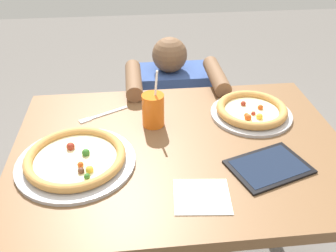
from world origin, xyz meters
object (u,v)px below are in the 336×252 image
pizza_far (251,111)px  diner_seated (170,126)px  drink_cup_colored (153,110)px  pizza_near (76,159)px  fork (102,115)px  tablet (269,167)px

pizza_far → diner_seated: size_ratio=0.35×
pizza_far → drink_cup_colored: drink_cup_colored is taller
pizza_near → drink_cup_colored: size_ratio=1.74×
drink_cup_colored → diner_seated: bearing=77.2°
pizza_near → fork: bearing=76.7°
drink_cup_colored → diner_seated: 0.69m
pizza_near → diner_seated: (0.38, 0.73, -0.38)m
pizza_near → fork: (0.07, 0.29, -0.02)m
pizza_near → fork: pizza_near is taller
pizza_near → diner_seated: size_ratio=0.43×
pizza_far → tablet: 0.31m
tablet → diner_seated: 0.92m
drink_cup_colored → tablet: 0.45m
pizza_far → drink_cup_colored: bearing=-176.6°
fork → diner_seated: size_ratio=0.21×
pizza_far → diner_seated: diner_seated is taller
drink_cup_colored → fork: 0.22m
pizza_far → tablet: pizza_far is taller
pizza_near → tablet: pizza_near is taller
diner_seated → pizza_far: bearing=-63.0°
fork → tablet: bearing=-34.8°
drink_cup_colored → fork: drink_cup_colored is taller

